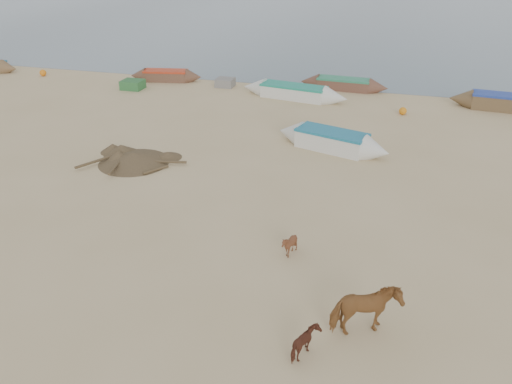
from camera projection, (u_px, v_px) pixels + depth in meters
ground at (221, 279)px, 15.16m from camera, size 140.00×140.00×0.00m
cow_adult at (365, 311)px, 12.77m from camera, size 1.93×1.54×1.49m
calf_front at (289, 245)px, 16.11m from camera, size 0.96×0.93×0.81m
calf_right at (306, 344)px, 12.20m from camera, size 0.73×0.84×0.80m
near_canoe at (332, 140)px, 24.16m from camera, size 5.94×2.99×0.93m
debris_pile at (134, 158)px, 22.87m from camera, size 4.19×4.19×0.47m
waterline_canoes at (368, 93)px, 31.68m from camera, size 58.61×4.94×0.95m
beach_clutter at (401, 100)px, 30.62m from camera, size 44.73×4.46×0.64m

